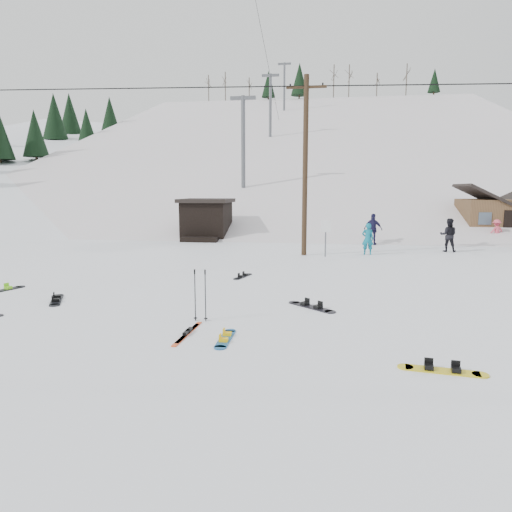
# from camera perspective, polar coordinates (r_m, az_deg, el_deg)

# --- Properties ---
(ground) EXTENTS (200.00, 200.00, 0.00)m
(ground) POSITION_cam_1_polar(r_m,az_deg,el_deg) (10.63, -8.41, -10.44)
(ground) COLOR white
(ground) RESTS_ON ground
(ski_slope) EXTENTS (60.00, 85.24, 65.97)m
(ski_slope) POSITION_cam_1_polar(r_m,az_deg,el_deg) (66.50, 5.64, -5.05)
(ski_slope) COLOR silver
(ski_slope) RESTS_ON ground
(ridge_left) EXTENTS (47.54, 95.03, 58.38)m
(ridge_left) POSITION_cam_1_polar(r_m,az_deg,el_deg) (71.04, -25.16, -4.12)
(ridge_left) COLOR white
(ridge_left) RESTS_ON ground
(treeline_left) EXTENTS (20.00, 64.00, 10.00)m
(treeline_left) POSITION_cam_1_polar(r_m,az_deg,el_deg) (61.97, -28.31, 4.24)
(treeline_left) COLOR black
(treeline_left) RESTS_ON ground
(treeline_crest) EXTENTS (50.00, 6.00, 10.00)m
(treeline_crest) POSITION_cam_1_polar(r_m,az_deg,el_deg) (95.73, 6.67, 6.29)
(treeline_crest) COLOR black
(treeline_crest) RESTS_ON ski_slope
(utility_pole) EXTENTS (2.00, 0.26, 9.00)m
(utility_pole) POSITION_cam_1_polar(r_m,az_deg,el_deg) (23.68, 6.17, 11.41)
(utility_pole) COLOR #3A2819
(utility_pole) RESTS_ON ground
(trail_sign) EXTENTS (0.50, 0.09, 1.85)m
(trail_sign) POSITION_cam_1_polar(r_m,az_deg,el_deg) (23.30, 8.71, 3.02)
(trail_sign) COLOR #595B60
(trail_sign) RESTS_ON ground
(lift_hut) EXTENTS (3.40, 4.10, 2.75)m
(lift_hut) POSITION_cam_1_polar(r_m,az_deg,el_deg) (31.65, -6.21, 4.63)
(lift_hut) COLOR black
(lift_hut) RESTS_ON ground
(lift_tower_near) EXTENTS (2.20, 0.36, 8.00)m
(lift_tower_near) POSITION_cam_1_polar(r_m,az_deg,el_deg) (40.48, -1.61, 14.69)
(lift_tower_near) COLOR #595B60
(lift_tower_near) RESTS_ON ski_slope
(lift_tower_mid) EXTENTS (2.20, 0.36, 8.00)m
(lift_tower_mid) POSITION_cam_1_polar(r_m,az_deg,el_deg) (61.02, 1.81, 18.72)
(lift_tower_mid) COLOR #595B60
(lift_tower_mid) RESTS_ON ski_slope
(lift_tower_far) EXTENTS (2.20, 0.36, 8.00)m
(lift_tower_far) POSITION_cam_1_polar(r_m,az_deg,el_deg) (81.81, 3.56, 20.69)
(lift_tower_far) COLOR #595B60
(lift_tower_far) RESTS_ON ski_slope
(cabin) EXTENTS (5.39, 4.40, 3.77)m
(cabin) POSITION_cam_1_polar(r_m,az_deg,el_deg) (35.76, 28.14, 4.31)
(cabin) COLOR brown
(cabin) RESTS_ON ground
(hero_snowboard) EXTENTS (0.29, 1.46, 0.10)m
(hero_snowboard) POSITION_cam_1_polar(r_m,az_deg,el_deg) (10.63, -3.85, -10.22)
(hero_snowboard) COLOR #175A99
(hero_snowboard) RESTS_ON ground
(hero_skis) EXTENTS (0.19, 1.88, 0.10)m
(hero_skis) POSITION_cam_1_polar(r_m,az_deg,el_deg) (11.11, -8.54, -9.46)
(hero_skis) COLOR red
(hero_skis) RESTS_ON ground
(ski_poles) EXTENTS (0.37, 0.10, 1.36)m
(ski_poles) POSITION_cam_1_polar(r_m,az_deg,el_deg) (11.95, -6.99, -4.82)
(ski_poles) COLOR black
(ski_poles) RESTS_ON ground
(board_scatter_b) EXTENTS (0.91, 1.50, 0.11)m
(board_scatter_b) POSITION_cam_1_polar(r_m,az_deg,el_deg) (15.42, -23.67, -5.01)
(board_scatter_b) COLOR black
(board_scatter_b) RESTS_ON ground
(board_scatter_c) EXTENTS (0.79, 1.61, 0.12)m
(board_scatter_c) POSITION_cam_1_polar(r_m,az_deg,el_deg) (17.67, -29.24, -3.74)
(board_scatter_c) COLOR black
(board_scatter_c) RESTS_ON ground
(board_scatter_d) EXTENTS (1.39, 1.23, 0.12)m
(board_scatter_d) POSITION_cam_1_polar(r_m,az_deg,el_deg) (13.42, 6.95, -6.28)
(board_scatter_d) COLOR black
(board_scatter_d) RESTS_ON ground
(board_scatter_e) EXTENTS (1.61, 0.49, 0.11)m
(board_scatter_e) POSITION_cam_1_polar(r_m,az_deg,el_deg) (9.54, 22.25, -13.06)
(board_scatter_e) COLOR yellow
(board_scatter_e) RESTS_ON ground
(board_scatter_f) EXTENTS (0.56, 1.34, 0.10)m
(board_scatter_f) POSITION_cam_1_polar(r_m,az_deg,el_deg) (17.89, -1.66, -2.54)
(board_scatter_f) COLOR black
(board_scatter_f) RESTS_ON ground
(skier_teal) EXTENTS (0.62, 0.41, 1.66)m
(skier_teal) POSITION_cam_1_polar(r_m,az_deg,el_deg) (24.51, 13.79, 2.10)
(skier_teal) COLOR #0D6E87
(skier_teal) RESTS_ON ground
(skier_dark) EXTENTS (1.02, 0.87, 1.83)m
(skier_dark) POSITION_cam_1_polar(r_m,az_deg,el_deg) (27.06, 22.92, 2.42)
(skier_dark) COLOR black
(skier_dark) RESTS_ON ground
(skier_pink) EXTENTS (1.09, 0.84, 1.49)m
(skier_pink) POSITION_cam_1_polar(r_m,az_deg,el_deg) (32.81, 27.84, 2.76)
(skier_pink) COLOR #D84C60
(skier_pink) RESTS_ON ground
(skier_navy) EXTENTS (1.22, 0.86, 1.92)m
(skier_navy) POSITION_cam_1_polar(r_m,az_deg,el_deg) (28.89, 14.43, 3.26)
(skier_navy) COLOR #1A173B
(skier_navy) RESTS_ON ground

